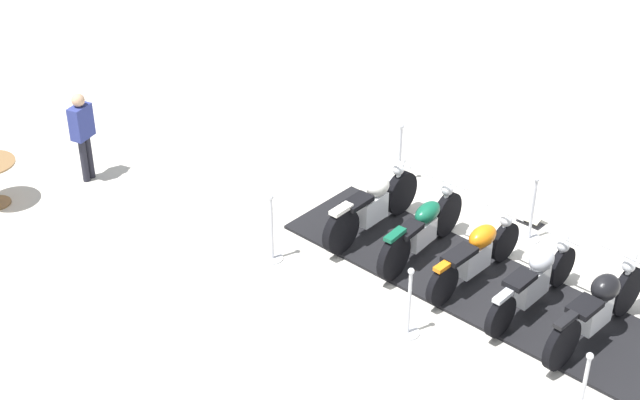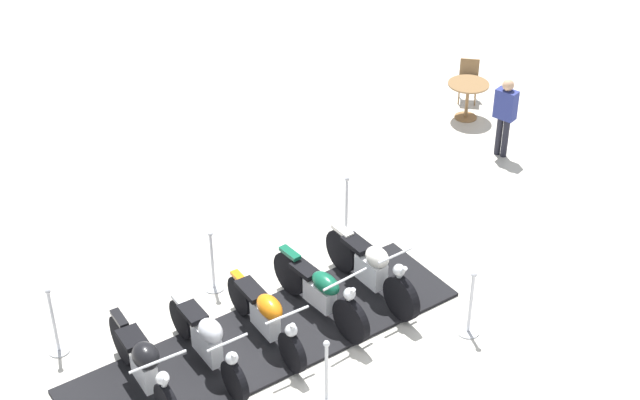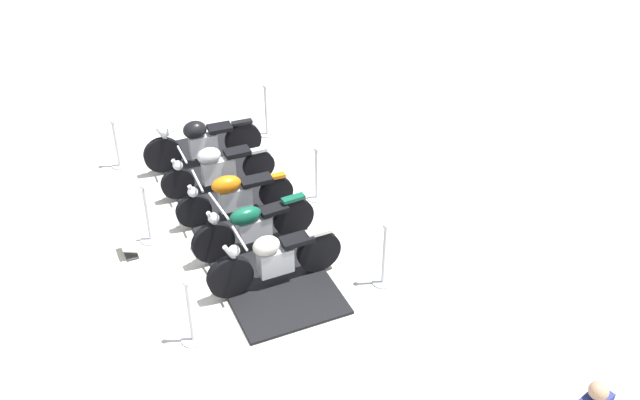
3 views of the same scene
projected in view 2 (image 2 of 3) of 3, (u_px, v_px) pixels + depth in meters
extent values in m
plane|color=beige|center=(266.00, 341.00, 13.97)|extent=(80.00, 80.00, 0.00)
cube|color=black|center=(266.00, 340.00, 13.96)|extent=(6.19, 2.59, 0.05)
cylinder|color=black|center=(122.00, 339.00, 13.40)|extent=(0.26, 0.72, 0.72)
cube|color=silver|center=(144.00, 370.00, 12.81)|extent=(0.31, 0.56, 0.42)
ellipsoid|color=black|center=(146.00, 356.00, 12.52)|extent=(0.44, 0.52, 0.35)
cube|color=black|center=(132.00, 338.00, 12.89)|extent=(0.40, 0.51, 0.08)
cube|color=black|center=(119.00, 318.00, 13.18)|extent=(0.21, 0.41, 0.06)
cylinder|color=silver|center=(164.00, 387.00, 12.19)|extent=(0.14, 0.36, 0.60)
cylinder|color=silver|center=(158.00, 362.00, 12.05)|extent=(0.77, 0.20, 0.04)
sphere|color=silver|center=(163.00, 378.00, 12.09)|extent=(0.18, 0.18, 0.18)
cylinder|color=black|center=(235.00, 381.00, 12.80)|extent=(0.21, 0.61, 0.60)
cylinder|color=black|center=(182.00, 319.00, 13.86)|extent=(0.21, 0.61, 0.60)
cube|color=silver|center=(207.00, 344.00, 13.28)|extent=(0.29, 0.62, 0.44)
ellipsoid|color=#B7BAC1|center=(211.00, 331.00, 12.98)|extent=(0.38, 0.48, 0.31)
cube|color=black|center=(193.00, 313.00, 13.37)|extent=(0.35, 0.50, 0.08)
cube|color=#B7BAC1|center=(180.00, 301.00, 13.67)|extent=(0.18, 0.35, 0.06)
cylinder|color=silver|center=(231.00, 363.00, 12.71)|extent=(0.12, 0.28, 0.52)
cylinder|color=silver|center=(227.00, 342.00, 12.58)|extent=(0.60, 0.14, 0.04)
sphere|color=silver|center=(232.00, 358.00, 12.62)|extent=(0.18, 0.18, 0.18)
cylinder|color=black|center=(292.00, 352.00, 13.26)|extent=(0.22, 0.62, 0.61)
cylinder|color=black|center=(240.00, 295.00, 14.30)|extent=(0.22, 0.62, 0.61)
cube|color=silver|center=(265.00, 319.00, 13.74)|extent=(0.29, 0.60, 0.40)
ellipsoid|color=#D16B0F|center=(270.00, 307.00, 13.47)|extent=(0.40, 0.57, 0.30)
cube|color=black|center=(251.00, 290.00, 13.86)|extent=(0.37, 0.59, 0.08)
cube|color=#D16B0F|center=(239.00, 277.00, 14.11)|extent=(0.19, 0.35, 0.06)
cylinder|color=silver|center=(290.00, 335.00, 13.16)|extent=(0.12, 0.25, 0.53)
cylinder|color=silver|center=(287.00, 315.00, 13.02)|extent=(0.68, 0.17, 0.04)
sphere|color=silver|center=(291.00, 330.00, 13.06)|extent=(0.18, 0.18, 0.18)
cylinder|color=black|center=(351.00, 321.00, 13.74)|extent=(0.18, 0.71, 0.71)
cylinder|color=black|center=(290.00, 273.00, 14.67)|extent=(0.18, 0.71, 0.71)
cube|color=silver|center=(320.00, 295.00, 14.19)|extent=(0.26, 0.57, 0.36)
ellipsoid|color=#0F5138|center=(326.00, 283.00, 13.94)|extent=(0.33, 0.56, 0.28)
cube|color=black|center=(305.00, 269.00, 14.28)|extent=(0.30, 0.48, 0.08)
cube|color=#0F5138|center=(290.00, 253.00, 14.46)|extent=(0.17, 0.40, 0.06)
cylinder|color=silver|center=(348.00, 302.00, 13.62)|extent=(0.10, 0.28, 0.61)
cylinder|color=silver|center=(345.00, 279.00, 13.47)|extent=(0.79, 0.11, 0.04)
sphere|color=silver|center=(349.00, 294.00, 13.52)|extent=(0.18, 0.18, 0.18)
cylinder|color=black|center=(401.00, 298.00, 14.16)|extent=(0.24, 0.72, 0.71)
cylinder|color=black|center=(342.00, 250.00, 15.15)|extent=(0.24, 0.72, 0.71)
cube|color=silver|center=(371.00, 271.00, 14.63)|extent=(0.31, 0.56, 0.42)
ellipsoid|color=silver|center=(377.00, 257.00, 14.35)|extent=(0.36, 0.47, 0.30)
cube|color=black|center=(357.00, 244.00, 14.71)|extent=(0.35, 0.54, 0.08)
cube|color=silver|center=(343.00, 230.00, 14.94)|extent=(0.21, 0.41, 0.06)
cylinder|color=silver|center=(398.00, 279.00, 14.06)|extent=(0.12, 0.36, 0.60)
cylinder|color=silver|center=(395.00, 256.00, 13.93)|extent=(0.62, 0.13, 0.04)
sphere|color=silver|center=(399.00, 270.00, 13.97)|extent=(0.18, 0.18, 0.18)
cylinder|color=silver|center=(214.00, 287.00, 15.01)|extent=(0.33, 0.33, 0.03)
cylinder|color=silver|center=(212.00, 261.00, 14.74)|extent=(0.05, 0.05, 0.97)
sphere|color=silver|center=(210.00, 234.00, 14.45)|extent=(0.09, 0.09, 0.09)
cylinder|color=silver|center=(468.00, 331.00, 14.14)|extent=(0.34, 0.34, 0.03)
cylinder|color=silver|center=(471.00, 304.00, 13.86)|extent=(0.05, 0.05, 1.00)
sphere|color=silver|center=(474.00, 275.00, 13.56)|extent=(0.09, 0.09, 0.09)
cylinder|color=silver|center=(346.00, 233.00, 16.23)|extent=(0.31, 0.31, 0.03)
cylinder|color=silver|center=(346.00, 207.00, 15.94)|extent=(0.05, 0.05, 1.03)
sphere|color=silver|center=(347.00, 179.00, 15.63)|extent=(0.09, 0.09, 0.09)
cylinder|color=silver|center=(59.00, 350.00, 13.79)|extent=(0.31, 0.31, 0.03)
cylinder|color=silver|center=(54.00, 322.00, 13.50)|extent=(0.05, 0.05, 1.04)
sphere|color=silver|center=(47.00, 291.00, 13.20)|extent=(0.09, 0.09, 0.09)
cylinder|color=silver|center=(326.00, 375.00, 12.64)|extent=(0.05, 0.05, 1.01)
sphere|color=silver|center=(326.00, 344.00, 12.34)|extent=(0.09, 0.09, 0.09)
cylinder|color=olive|center=(465.00, 117.00, 19.66)|extent=(0.46, 0.46, 0.02)
cylinder|color=olive|center=(467.00, 101.00, 19.46)|extent=(0.07, 0.07, 0.72)
cylinder|color=olive|center=(469.00, 84.00, 19.25)|extent=(0.83, 0.83, 0.03)
cylinder|color=olive|center=(475.00, 96.00, 20.01)|extent=(0.03, 0.03, 0.44)
cylinder|color=olive|center=(459.00, 95.00, 20.05)|extent=(0.03, 0.03, 0.44)
cylinder|color=olive|center=(476.00, 88.00, 20.29)|extent=(0.03, 0.03, 0.44)
cylinder|color=olive|center=(459.00, 87.00, 20.33)|extent=(0.03, 0.03, 0.44)
cube|color=#3F3F47|center=(468.00, 81.00, 20.03)|extent=(0.56, 0.56, 0.04)
cube|color=olive|center=(469.00, 68.00, 20.07)|extent=(0.26, 0.34, 0.40)
cylinder|color=#23232D|center=(505.00, 138.00, 18.16)|extent=(0.12, 0.12, 0.80)
cylinder|color=#23232D|center=(499.00, 135.00, 18.24)|extent=(0.12, 0.12, 0.80)
cube|color=navy|center=(506.00, 104.00, 17.82)|extent=(0.26, 0.42, 0.58)
sphere|color=tan|center=(508.00, 85.00, 17.60)|extent=(0.22, 0.22, 0.22)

